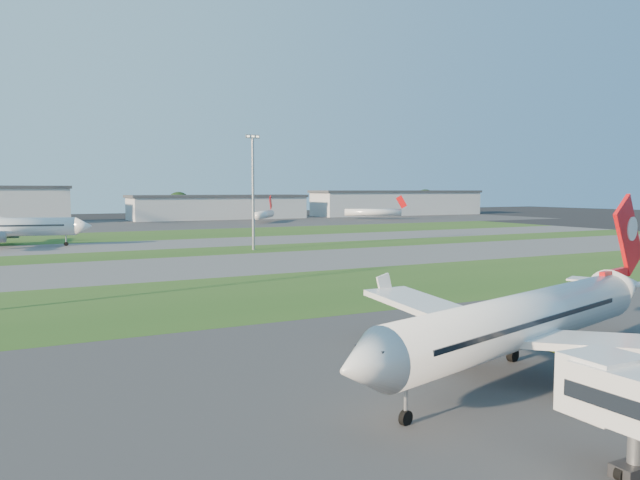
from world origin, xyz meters
TOP-DOWN VIEW (x-y plane):
  - grass_strip_a at (0.00, 52.00)m, footprint 300.00×34.00m
  - taxiway_a at (0.00, 85.00)m, footprint 300.00×32.00m
  - grass_strip_b at (0.00, 110.00)m, footprint 300.00×18.00m
  - taxiway_b at (0.00, 132.00)m, footprint 300.00×26.00m
  - grass_strip_c at (0.00, 165.00)m, footprint 300.00×40.00m
  - apron_far at (0.00, 225.00)m, footprint 400.00×80.00m
  - airliner_parked at (-2.36, 9.61)m, footprint 36.83×30.96m
  - mini_jet_near at (62.59, 218.03)m, footprint 17.85×24.41m
  - mini_jet_far at (117.51, 220.08)m, footprint 25.69×15.70m
  - light_mast_centre at (15.00, 108.00)m, footprint 3.20×0.70m
  - hangar_east at (55.00, 255.00)m, footprint 81.60×23.00m
  - hangar_far_east at (155.00, 255.00)m, footprint 96.90×23.00m
  - tree_mid_west at (-20.00, 266.00)m, footprint 9.90×9.90m
  - tree_mid_east at (40.00, 269.00)m, footprint 11.55×11.55m
  - tree_east at (115.00, 267.00)m, footprint 10.45×10.45m
  - tree_far_east at (185.00, 271.00)m, footprint 12.65×12.65m

SIDE VIEW (x-z plane):
  - grass_strip_a at x=0.00m, z-range 0.00..0.01m
  - taxiway_a at x=0.00m, z-range 0.00..0.01m
  - grass_strip_b at x=0.00m, z-range 0.00..0.01m
  - taxiway_b at x=0.00m, z-range 0.00..0.01m
  - grass_strip_c at x=0.00m, z-range 0.00..0.01m
  - apron_far at x=0.00m, z-range 0.00..0.01m
  - mini_jet_near at x=62.59m, z-range -1.46..8.02m
  - mini_jet_far at x=117.51m, z-range -1.46..8.02m
  - airliner_parked at x=-2.36m, z-range -1.75..10.03m
  - hangar_east at x=55.00m, z-range 0.04..11.24m
  - tree_mid_west at x=-20.00m, z-range 0.44..11.24m
  - tree_east at x=115.00m, z-range 0.46..11.86m
  - hangar_far_east at x=155.00m, z-range 0.04..13.24m
  - tree_mid_east at x=40.00m, z-range 0.51..13.11m
  - tree_far_east at x=185.00m, z-range 0.56..14.36m
  - light_mast_centre at x=15.00m, z-range 1.91..27.71m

